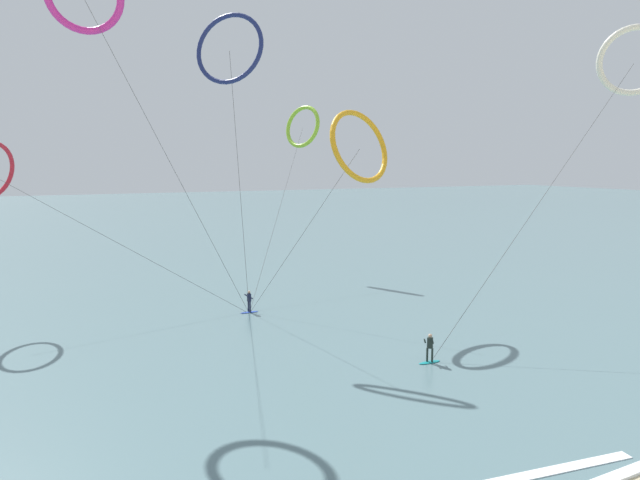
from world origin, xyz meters
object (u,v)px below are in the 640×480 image
at_px(surfer_cobalt, 249,303).
at_px(surfer_teal, 430,350).
at_px(kite_navy, 229,49).
at_px(kite_amber, 360,146).
at_px(kite_lime, 302,127).
at_px(kite_ivory, 634,61).

xyz_separation_m(surfer_cobalt, surfer_teal, (6.20, -14.46, 0.00)).
height_order(kite_navy, kite_amber, kite_navy).
bearing_deg(surfer_cobalt, surfer_teal, 13.42).
relative_size(kite_lime, kite_ivory, 0.84).
bearing_deg(surfer_cobalt, kite_lime, 134.12).
distance_m(kite_navy, kite_lime, 20.25).
relative_size(kite_ivory, kite_amber, 1.35).
bearing_deg(kite_amber, kite_navy, 144.72).
bearing_deg(kite_navy, surfer_cobalt, 90.61).
xyz_separation_m(surfer_teal, kite_ivory, (17.13, 1.52, 17.38)).
bearing_deg(kite_amber, kite_lime, 61.53).
xyz_separation_m(kite_navy, kite_ivory, (24.90, -11.25, -0.78)).
height_order(surfer_cobalt, kite_amber, kite_amber).
bearing_deg(kite_navy, surfer_teal, -15.26).
relative_size(surfer_teal, kite_ivory, 0.08).
height_order(kite_lime, kite_amber, kite_lime).
bearing_deg(kite_amber, kite_ivory, -46.21).
distance_m(kite_navy, kite_amber, 11.08).
bearing_deg(kite_ivory, kite_lime, -20.94).
height_order(surfer_cobalt, kite_navy, kite_navy).
distance_m(surfer_cobalt, kite_navy, 18.30).
xyz_separation_m(kite_ivory, kite_amber, (-16.30, 8.63, -5.69)).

